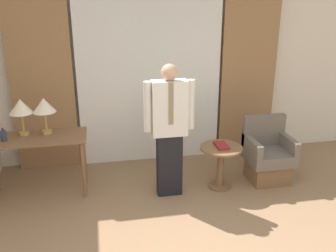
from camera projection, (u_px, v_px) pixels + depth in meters
wall_back at (149, 71)px, 5.50m from camera, size 10.00×0.06×2.70m
curtain_sheer_center at (150, 76)px, 5.40m from camera, size 2.08×0.06×2.58m
curtain_drape_left at (42, 81)px, 5.13m from camera, size 0.85×0.06×2.58m
curtain_drape_right at (248, 72)px, 5.67m from camera, size 0.85×0.06×2.58m
desk at (36, 146)px, 4.61m from camera, size 1.24×0.53×0.77m
table_lamp_left at (21, 108)px, 4.52m from camera, size 0.28×0.28×0.46m
table_lamp_right at (44, 106)px, 4.57m from camera, size 0.28×0.28×0.46m
bottle_by_lamp at (3, 136)px, 4.43m from camera, size 0.07×0.07×0.16m
person at (169, 127)px, 4.51m from camera, size 0.61×0.20×1.67m
armchair at (268, 157)px, 5.08m from camera, size 0.59×0.55×0.87m
side_table at (221, 160)px, 4.84m from camera, size 0.55×0.55×0.57m
book at (221, 145)px, 4.79m from camera, size 0.15×0.25×0.03m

